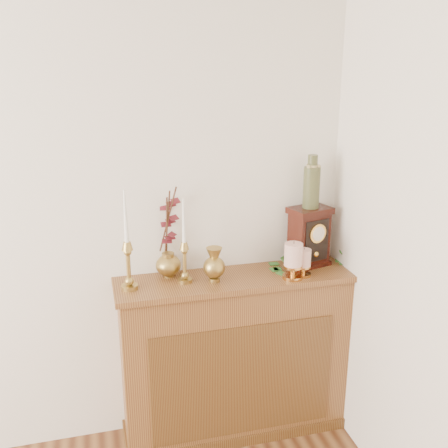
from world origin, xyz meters
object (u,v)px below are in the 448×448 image
object	(u,v)px
ginger_jar	(169,235)
mantel_clock	(309,237)
ceramic_vase	(312,184)
candlestick_left	(128,258)
candlestick_center	(185,256)
bud_vase	(214,265)

from	to	relation	value
ginger_jar	mantel_clock	distance (m)	0.75
ceramic_vase	ginger_jar	bearing A→B (deg)	175.19
candlestick_left	candlestick_center	xyz separation A→B (m)	(0.28, 0.01, -0.02)
bud_vase	ceramic_vase	world-z (taller)	ceramic_vase
candlestick_left	mantel_clock	bearing A→B (deg)	4.35
candlestick_left	ceramic_vase	distance (m)	1.01
ceramic_vase	mantel_clock	bearing A→B (deg)	-74.63
candlestick_center	bud_vase	xyz separation A→B (m)	(0.14, -0.03, -0.05)
bud_vase	mantel_clock	bearing A→B (deg)	9.29
mantel_clock	ceramic_vase	distance (m)	0.29
bud_vase	ginger_jar	size ratio (longest dim) A/B	0.37
candlestick_left	ginger_jar	world-z (taller)	candlestick_left
candlestick_center	ginger_jar	bearing A→B (deg)	113.40
mantel_clock	ceramic_vase	xyz separation A→B (m)	(-0.00, 0.00, 0.29)
candlestick_left	bud_vase	distance (m)	0.43
candlestick_left	bud_vase	world-z (taller)	candlestick_left
candlestick_center	ceramic_vase	bearing A→B (deg)	5.30
candlestick_left	ginger_jar	size ratio (longest dim) A/B	1.04
ginger_jar	mantel_clock	xyz separation A→B (m)	(0.74, -0.07, -0.06)
candlestick_center	ginger_jar	size ratio (longest dim) A/B	0.90
ceramic_vase	candlestick_center	bearing A→B (deg)	-174.70
ginger_jar	ceramic_vase	bearing A→B (deg)	-4.81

